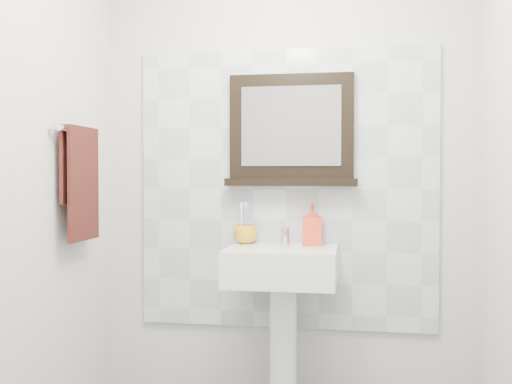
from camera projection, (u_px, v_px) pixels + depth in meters
back_wall at (286, 171)px, 3.23m from camera, size 2.00×0.01×2.50m
front_wall at (144, 162)px, 1.07m from camera, size 2.00×0.01×2.50m
splashback at (286, 189)px, 3.23m from camera, size 1.60×0.02×1.50m
pedestal_sink at (282, 284)px, 3.03m from camera, size 0.55×0.44×0.96m
toothbrush_cup at (245, 234)px, 3.20m from camera, size 0.15×0.15×0.10m
toothbrushes at (245, 221)px, 3.20m from camera, size 0.05×0.04×0.21m
soap_dispenser at (313, 224)px, 3.13m from camera, size 0.10×0.10×0.22m
framed_mirror at (291, 133)px, 3.18m from camera, size 0.70×0.11×0.59m
towel_bar at (79, 131)px, 2.88m from camera, size 0.07×0.40×0.03m
hand_towel at (80, 174)px, 2.89m from camera, size 0.06×0.30×0.55m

